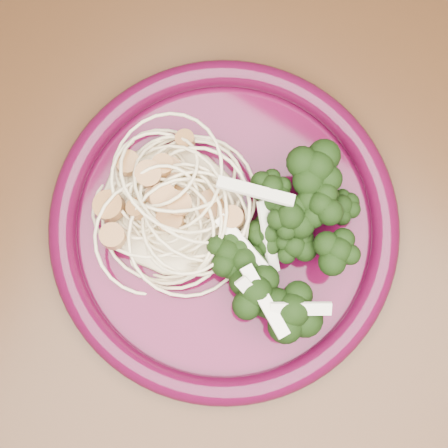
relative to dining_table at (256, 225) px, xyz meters
name	(u,v)px	position (x,y,z in m)	size (l,w,h in m)	color
dining_table	(256,225)	(0.00, 0.00, 0.00)	(1.20, 0.80, 0.75)	#472814
dinner_plate	(224,226)	(-0.02, -0.04, 0.11)	(0.38, 0.38, 0.03)	#430621
spaghetti_pile	(172,207)	(-0.06, -0.05, 0.12)	(0.13, 0.12, 0.03)	beige
scallop_cluster	(168,198)	(-0.06, -0.05, 0.16)	(0.13, 0.13, 0.04)	#AD753B
broccoli_pile	(290,242)	(0.04, -0.02, 0.13)	(0.09, 0.16, 0.05)	black
onion_garnish	(294,236)	(0.04, -0.02, 0.17)	(0.07, 0.10, 0.06)	white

